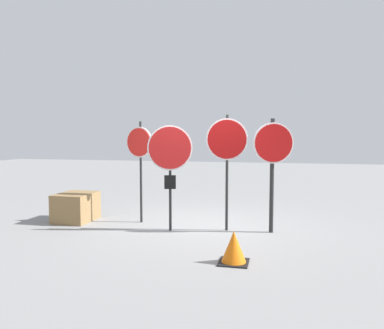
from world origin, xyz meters
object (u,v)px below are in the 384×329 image
stop_sign_1 (170,154)px  stop_sign_0 (139,149)px  traffic_cone_0 (234,247)px  stop_sign_2 (227,146)px  storage_crate (76,207)px  stop_sign_3 (273,155)px

stop_sign_1 → stop_sign_0: bearing=132.5°
stop_sign_1 → traffic_cone_0: 2.54m
traffic_cone_0 → stop_sign_0: bearing=137.2°
stop_sign_2 → traffic_cone_0: (0.38, -1.87, -1.47)m
stop_sign_0 → storage_crate: bearing=-157.5°
stop_sign_2 → stop_sign_3: bearing=0.5°
stop_sign_3 → traffic_cone_0: 2.38m
stop_sign_1 → stop_sign_2: (1.09, 0.28, 0.15)m
stop_sign_2 → stop_sign_1: bearing=-168.2°
stop_sign_0 → stop_sign_2: size_ratio=0.96×
storage_crate → traffic_cone_0: bearing=-27.6°
stop_sign_0 → stop_sign_2: 1.97m
traffic_cone_0 → stop_sign_2: bearing=101.4°
traffic_cone_0 → stop_sign_1: bearing=132.6°
stop_sign_0 → storage_crate: 1.97m
stop_sign_0 → stop_sign_1: bearing=-17.4°
traffic_cone_0 → storage_crate: storage_crate is taller
stop_sign_0 → traffic_cone_0: bearing=-27.1°
stop_sign_2 → stop_sign_3: (0.89, 0.05, -0.17)m
stop_sign_2 → traffic_cone_0: stop_sign_2 is taller
stop_sign_2 → storage_crate: bearing=175.7°
stop_sign_0 → stop_sign_1: stop_sign_0 is taller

